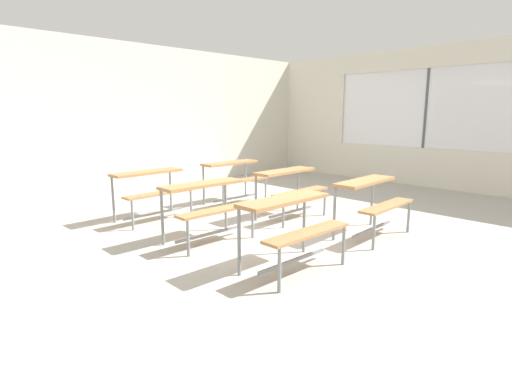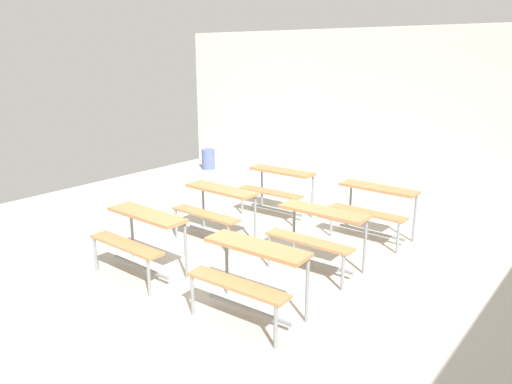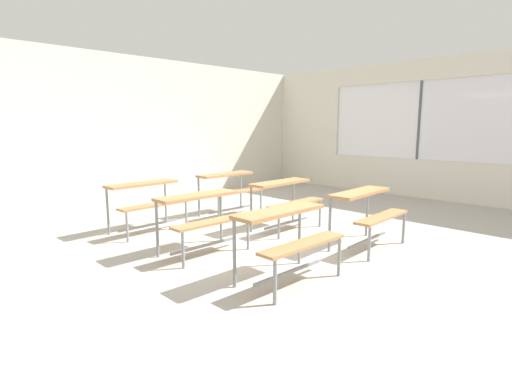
% 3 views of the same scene
% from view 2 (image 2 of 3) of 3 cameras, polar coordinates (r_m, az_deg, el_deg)
% --- Properties ---
extents(ground, '(10.00, 9.00, 0.05)m').
position_cam_2_polar(ground, '(5.98, -2.80, -9.52)').
color(ground, '#ADA89E').
extents(wall_back, '(10.00, 0.12, 3.00)m').
position_cam_2_polar(wall_back, '(9.32, 15.86, 8.92)').
color(wall_back, silver).
rests_on(wall_back, ground).
extents(desk_bench_r0c0, '(1.11, 0.60, 0.74)m').
position_cam_2_polar(desk_bench_r0c0, '(5.85, -13.47, -4.31)').
color(desk_bench_r0c0, '#A87547').
rests_on(desk_bench_r0c0, ground).
extents(desk_bench_r0c1, '(1.13, 0.64, 0.74)m').
position_cam_2_polar(desk_bench_r0c1, '(4.77, -0.68, -8.59)').
color(desk_bench_r0c1, '#A87547').
rests_on(desk_bench_r0c1, ground).
extents(desk_bench_r1c0, '(1.10, 0.60, 0.74)m').
position_cam_2_polar(desk_bench_r1c0, '(6.75, -4.74, -1.18)').
color(desk_bench_r1c0, '#A87547').
rests_on(desk_bench_r1c0, ground).
extents(desk_bench_r1c1, '(1.11, 0.61, 0.74)m').
position_cam_2_polar(desk_bench_r1c1, '(5.84, 7.32, -4.00)').
color(desk_bench_r1c1, '#A87547').
rests_on(desk_bench_r1c1, ground).
extents(desk_bench_r2c0, '(1.12, 0.63, 0.74)m').
position_cam_2_polar(desk_bench_r2c0, '(7.79, 2.59, 1.20)').
color(desk_bench_r2c0, '#A87547').
rests_on(desk_bench_r2c0, ground).
extents(desk_bench_r2c1, '(1.10, 0.59, 0.74)m').
position_cam_2_polar(desk_bench_r2c1, '(6.99, 13.74, -0.98)').
color(desk_bench_r2c1, '#A87547').
rests_on(desk_bench_r2c1, ground).
extents(trash_bin, '(0.30, 0.30, 0.45)m').
position_cam_2_polar(trash_bin, '(11.13, -5.62, 3.86)').
color(trash_bin, '#51609E').
rests_on(trash_bin, ground).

